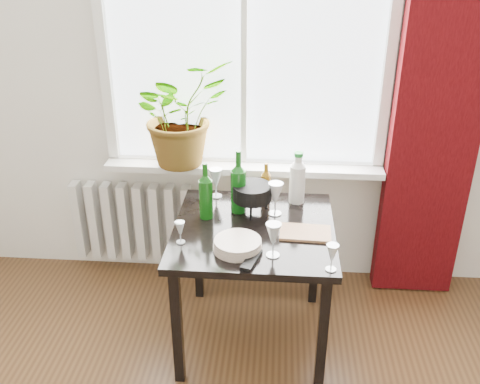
# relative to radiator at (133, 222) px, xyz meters

# --- Properties ---
(window) EXTENTS (1.72, 0.08, 1.62)m
(window) POSITION_rel_radiator_xyz_m (0.75, 0.04, 1.22)
(window) COLOR white
(window) RESTS_ON ground
(windowsill) EXTENTS (1.72, 0.20, 0.04)m
(windowsill) POSITION_rel_radiator_xyz_m (0.75, -0.03, 0.44)
(windowsill) COLOR white
(windowsill) RESTS_ON ground
(curtain) EXTENTS (0.50, 0.12, 2.56)m
(curtain) POSITION_rel_radiator_xyz_m (1.87, -0.06, 0.92)
(curtain) COLOR #340407
(curtain) RESTS_ON ground
(radiator) EXTENTS (0.80, 0.10, 0.55)m
(radiator) POSITION_rel_radiator_xyz_m (0.00, 0.00, 0.00)
(radiator) COLOR silver
(radiator) RESTS_ON ground
(table) EXTENTS (0.85, 0.85, 0.74)m
(table) POSITION_rel_radiator_xyz_m (0.85, -0.63, 0.27)
(table) COLOR black
(table) RESTS_ON ground
(potted_plant) EXTENTS (0.77, 0.76, 0.65)m
(potted_plant) POSITION_rel_radiator_xyz_m (0.37, -0.04, 0.79)
(potted_plant) COLOR #23701E
(potted_plant) RESTS_ON windowsill
(wine_bottle_left) EXTENTS (0.08, 0.08, 0.32)m
(wine_bottle_left) POSITION_rel_radiator_xyz_m (0.58, -0.54, 0.52)
(wine_bottle_left) COLOR #0D420C
(wine_bottle_left) RESTS_ON table
(wine_bottle_right) EXTENTS (0.10, 0.10, 0.37)m
(wine_bottle_right) POSITION_rel_radiator_xyz_m (0.75, -0.45, 0.54)
(wine_bottle_right) COLOR #0E4910
(wine_bottle_right) RESTS_ON table
(bottle_amber) EXTENTS (0.07, 0.07, 0.23)m
(bottle_amber) POSITION_rel_radiator_xyz_m (0.90, -0.31, 0.48)
(bottle_amber) COLOR brown
(bottle_amber) RESTS_ON table
(cleaning_bottle) EXTENTS (0.12, 0.12, 0.31)m
(cleaning_bottle) POSITION_rel_radiator_xyz_m (1.08, -0.31, 0.52)
(cleaning_bottle) COLOR silver
(cleaning_bottle) RESTS_ON table
(wineglass_front_right) EXTENTS (0.09, 0.09, 0.18)m
(wineglass_front_right) POSITION_rel_radiator_xyz_m (0.96, -0.90, 0.45)
(wineglass_front_right) COLOR silver
(wineglass_front_right) RESTS_ON table
(wineglass_far_right) EXTENTS (0.08, 0.08, 0.14)m
(wineglass_far_right) POSITION_rel_radiator_xyz_m (1.23, -1.00, 0.43)
(wineglass_far_right) COLOR silver
(wineglass_far_right) RESTS_ON table
(wineglass_back_center) EXTENTS (0.10, 0.10, 0.20)m
(wineglass_back_center) POSITION_rel_radiator_xyz_m (0.96, -0.47, 0.46)
(wineglass_back_center) COLOR silver
(wineglass_back_center) RESTS_ON table
(wineglass_back_left) EXTENTS (0.08, 0.08, 0.18)m
(wineglass_back_left) POSITION_rel_radiator_xyz_m (0.61, -0.29, 0.45)
(wineglass_back_left) COLOR silver
(wineglass_back_left) RESTS_ON table
(wineglass_front_left) EXTENTS (0.06, 0.06, 0.12)m
(wineglass_front_left) POSITION_rel_radiator_xyz_m (0.49, -0.81, 0.42)
(wineglass_front_left) COLOR silver
(wineglass_front_left) RESTS_ON table
(plate_stack) EXTENTS (0.26, 0.26, 0.05)m
(plate_stack) POSITION_rel_radiator_xyz_m (0.78, -0.85, 0.39)
(plate_stack) COLOR beige
(plate_stack) RESTS_ON table
(fondue_pot) EXTENTS (0.29, 0.27, 0.17)m
(fondue_pot) POSITION_rel_radiator_xyz_m (0.83, -0.46, 0.44)
(fondue_pot) COLOR black
(fondue_pot) RESTS_ON table
(tv_remote) EXTENTS (0.10, 0.19, 0.02)m
(tv_remote) POSITION_rel_radiator_xyz_m (0.86, -0.96, 0.37)
(tv_remote) COLOR black
(tv_remote) RESTS_ON table
(cutting_board) EXTENTS (0.27, 0.18, 0.01)m
(cutting_board) POSITION_rel_radiator_xyz_m (1.12, -0.68, 0.37)
(cutting_board) COLOR #AA764D
(cutting_board) RESTS_ON table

